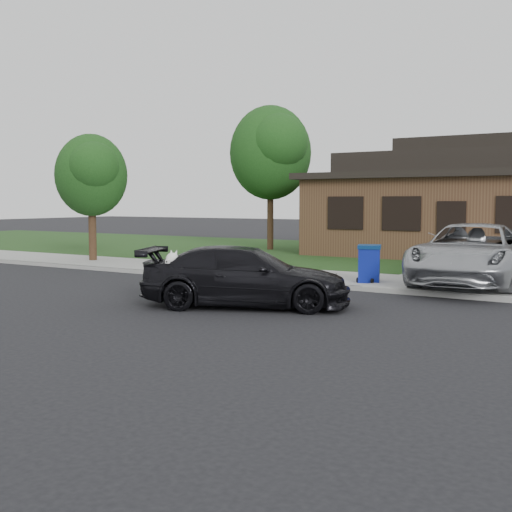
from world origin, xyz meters
The scene contains 11 objects.
ground centered at (0.00, 0.00, 0.00)m, with size 120.00×120.00×0.00m, color black.
sidewalk centered at (0.00, 5.00, 0.06)m, with size 60.00×3.00×0.12m, color gray.
curb centered at (0.00, 3.50, 0.06)m, with size 60.00×0.12×0.12m, color gray.
lawn centered at (0.00, 13.00, 0.07)m, with size 60.00×13.00×0.13m, color #193814.
driveway centered at (6.00, 10.00, 0.07)m, with size 4.50×13.00×0.14m, color gray.
sedan centered at (2.51, -0.07, 0.65)m, with size 4.85×3.46×1.30m.
minivan centered at (6.01, 5.48, 0.92)m, with size 2.58×5.59×1.55m, color #A6A9AD.
recycling_bin centered at (3.58, 4.40, 0.62)m, with size 0.76×0.76×1.00m.
house centered at (4.00, 15.00, 2.13)m, with size 12.60×8.60×4.65m.
tree_0 centered at (-4.34, 12.88, 4.48)m, with size 3.78×3.60×6.34m.
tree_2 centered at (-7.38, 5.11, 3.27)m, with size 2.73×2.60×4.59m.
Camera 1 is at (9.91, -11.66, 2.28)m, focal length 45.00 mm.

